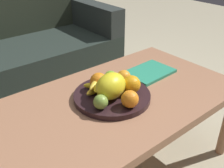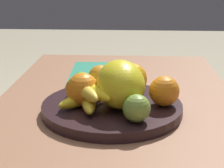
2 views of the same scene
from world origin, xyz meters
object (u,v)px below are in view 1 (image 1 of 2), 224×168
(coffee_table, at_px, (107,110))
(apple_left, at_px, (101,102))
(orange_back, at_px, (124,77))
(fruit_bowl, at_px, (112,96))
(orange_front, at_px, (131,84))
(melon_large_front, at_px, (111,86))
(couch, at_px, (5,59))
(orange_left, at_px, (130,99))
(orange_right, at_px, (99,81))
(magazine, at_px, (149,72))
(banana_bunch, at_px, (99,85))
(apple_front, at_px, (111,77))

(coffee_table, bearing_deg, apple_left, -146.08)
(coffee_table, bearing_deg, orange_back, 18.71)
(coffee_table, distance_m, fruit_bowl, 0.07)
(orange_front, bearing_deg, melon_large_front, 165.02)
(orange_back, bearing_deg, coffee_table, -161.29)
(couch, height_order, orange_left, couch)
(couch, height_order, melon_large_front, couch)
(orange_right, relative_size, magazine, 0.33)
(orange_left, distance_m, magazine, 0.38)
(banana_bunch, bearing_deg, fruit_bowl, -64.42)
(fruit_bowl, distance_m, orange_front, 0.10)
(banana_bunch, bearing_deg, orange_back, -9.18)
(couch, bearing_deg, coffee_table, -85.83)
(melon_large_front, bearing_deg, orange_back, 24.78)
(orange_right, relative_size, banana_bunch, 0.52)
(orange_front, height_order, apple_left, orange_front)
(orange_back, distance_m, magazine, 0.22)
(couch, relative_size, melon_large_front, 11.11)
(couch, relative_size, apple_left, 27.32)
(fruit_bowl, xyz_separation_m, apple_left, (-0.11, -0.06, 0.04))
(coffee_table, relative_size, orange_back, 18.77)
(magazine, bearing_deg, orange_left, -151.69)
(orange_back, relative_size, magazine, 0.28)
(couch, relative_size, banana_bunch, 10.75)
(orange_left, distance_m, orange_right, 0.20)
(fruit_bowl, bearing_deg, orange_back, 19.84)
(orange_back, bearing_deg, apple_front, 134.18)
(orange_left, height_order, banana_bunch, orange_left)
(melon_large_front, height_order, apple_front, melon_large_front)
(couch, height_order, banana_bunch, couch)
(orange_back, height_order, apple_left, orange_back)
(fruit_bowl, xyz_separation_m, apple_front, (0.06, 0.08, 0.04))
(orange_right, relative_size, orange_back, 1.19)
(apple_left, bearing_deg, magazine, 16.22)
(melon_large_front, bearing_deg, apple_front, 51.38)
(magazine, bearing_deg, orange_right, 176.72)
(fruit_bowl, height_order, orange_right, orange_right)
(couch, bearing_deg, banana_bunch, -85.19)
(apple_left, height_order, banana_bunch, apple_left)
(melon_large_front, bearing_deg, magazine, 14.11)
(orange_right, xyz_separation_m, apple_front, (0.08, 0.01, -0.01))
(orange_left, bearing_deg, banana_bunch, 95.71)
(coffee_table, bearing_deg, orange_front, -19.26)
(fruit_bowl, bearing_deg, banana_bunch, 115.58)
(coffee_table, xyz_separation_m, orange_front, (0.11, -0.04, 0.11))
(orange_front, bearing_deg, banana_bunch, 133.84)
(orange_back, bearing_deg, couch, 101.55)
(couch, bearing_deg, orange_left, -85.05)
(couch, xyz_separation_m, banana_bunch, (0.09, -1.07, 0.21))
(melon_large_front, height_order, banana_bunch, melon_large_front)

